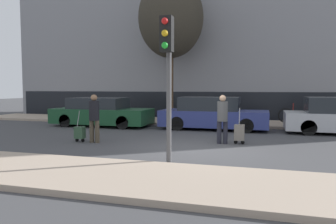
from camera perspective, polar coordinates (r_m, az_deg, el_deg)
ground_plane at (r=9.99m, az=4.77°, el=-6.34°), size 80.00×80.00×0.00m
sidewalk_near at (r=6.44m, az=-2.12°, el=-11.73°), size 28.00×2.50×0.12m
sidewalk_far at (r=16.83m, az=9.58°, el=-1.87°), size 28.00×3.00×0.12m
building_facade at (r=21.07m, az=11.11°, el=15.69°), size 28.00×3.52×12.11m
parked_car_0 at (r=15.98m, az=-11.57°, el=-0.12°), size 4.69×1.87×1.36m
parked_car_1 at (r=14.55m, az=7.77°, el=-0.40°), size 4.66×1.78×1.43m
pedestrian_left at (r=11.17m, az=-12.73°, el=-0.61°), size 0.35×0.34×1.61m
trolley_left at (r=11.50m, az=-15.12°, el=-3.48°), size 0.34×0.29×1.06m
pedestrian_right at (r=10.82m, az=9.46°, el=-0.76°), size 0.35×0.34×1.60m
trolley_right at (r=10.92m, az=12.32°, el=-3.52°), size 0.34×0.29×1.18m
traffic_light at (r=7.59m, az=-0.09°, el=9.02°), size 0.28×0.47×3.44m
parked_bicycle at (r=17.03m, az=21.55°, el=-0.57°), size 1.77×0.06×0.96m
bare_tree_near_crossing at (r=17.95m, az=0.49°, el=16.02°), size 3.44×3.44×7.50m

